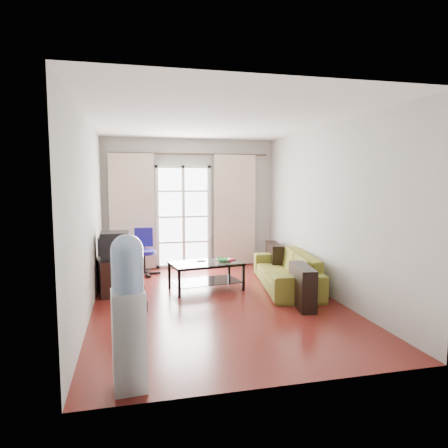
# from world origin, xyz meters

# --- Properties ---
(floor) EXTENTS (5.20, 5.20, 0.00)m
(floor) POSITION_xyz_m (0.00, 0.00, 0.00)
(floor) COLOR maroon
(floor) RESTS_ON ground
(ceiling) EXTENTS (5.20, 5.20, 0.00)m
(ceiling) POSITION_xyz_m (0.00, 0.00, 2.70)
(ceiling) COLOR white
(ceiling) RESTS_ON wall_back
(wall_back) EXTENTS (3.60, 0.02, 2.70)m
(wall_back) POSITION_xyz_m (0.00, 2.60, 1.35)
(wall_back) COLOR #B3B1AA
(wall_back) RESTS_ON floor
(wall_front) EXTENTS (3.60, 0.02, 2.70)m
(wall_front) POSITION_xyz_m (0.00, -2.60, 1.35)
(wall_front) COLOR #B3B1AA
(wall_front) RESTS_ON floor
(wall_left) EXTENTS (0.02, 5.20, 2.70)m
(wall_left) POSITION_xyz_m (-1.80, 0.00, 1.35)
(wall_left) COLOR #B3B1AA
(wall_left) RESTS_ON floor
(wall_right) EXTENTS (0.02, 5.20, 2.70)m
(wall_right) POSITION_xyz_m (1.80, 0.00, 1.35)
(wall_right) COLOR #B3B1AA
(wall_right) RESTS_ON floor
(french_door) EXTENTS (1.16, 0.06, 2.15)m
(french_door) POSITION_xyz_m (-0.15, 2.54, 1.07)
(french_door) COLOR white
(french_door) RESTS_ON wall_back
(curtain_rod) EXTENTS (3.30, 0.04, 0.04)m
(curtain_rod) POSITION_xyz_m (0.00, 2.50, 2.38)
(curtain_rod) COLOR #4C3F2D
(curtain_rod) RESTS_ON wall_back
(curtain_left) EXTENTS (0.90, 0.07, 2.35)m
(curtain_left) POSITION_xyz_m (-1.20, 2.48, 1.20)
(curtain_left) COLOR beige
(curtain_left) RESTS_ON curtain_rod
(curtain_right) EXTENTS (0.90, 0.07, 2.35)m
(curtain_right) POSITION_xyz_m (0.95, 2.48, 1.20)
(curtain_right) COLOR beige
(curtain_right) RESTS_ON curtain_rod
(radiator) EXTENTS (0.64, 0.12, 0.64)m
(radiator) POSITION_xyz_m (0.80, 2.50, 0.33)
(radiator) COLOR gray
(radiator) RESTS_ON floor
(sofa) EXTENTS (2.34, 1.47, 0.61)m
(sofa) POSITION_xyz_m (1.35, 0.52, 0.30)
(sofa) COLOR brown
(sofa) RESTS_ON floor
(coffee_table) EXTENTS (1.26, 0.84, 0.47)m
(coffee_table) POSITION_xyz_m (-0.02, 0.68, 0.30)
(coffee_table) COLOR silver
(coffee_table) RESTS_ON floor
(bowl) EXTENTS (0.36, 0.36, 0.06)m
(bowl) POSITION_xyz_m (0.26, 0.63, 0.50)
(bowl) COLOR #318732
(bowl) RESTS_ON coffee_table
(book) EXTENTS (0.42, 0.42, 0.02)m
(book) POSITION_xyz_m (0.30, 0.74, 0.48)
(book) COLOR #9C2E13
(book) RESTS_ON coffee_table
(remote) EXTENTS (0.15, 0.05, 0.02)m
(remote) POSITION_xyz_m (-0.09, 0.77, 0.48)
(remote) COLOR black
(remote) RESTS_ON coffee_table
(tv_stand) EXTENTS (0.63, 0.84, 0.56)m
(tv_stand) POSITION_xyz_m (-1.51, 0.87, 0.28)
(tv_stand) COLOR black
(tv_stand) RESTS_ON floor
(crt_tv) EXTENTS (0.50, 0.49, 0.44)m
(crt_tv) POSITION_xyz_m (-1.51, 0.88, 0.78)
(crt_tv) COLOR black
(crt_tv) RESTS_ON tv_stand
(task_chair) EXTENTS (0.63, 0.63, 0.91)m
(task_chair) POSITION_xyz_m (-0.99, 2.03, 0.27)
(task_chair) COLOR black
(task_chair) RESTS_ON floor
(water_cooler) EXTENTS (0.32, 0.31, 1.38)m
(water_cooler) POSITION_xyz_m (-1.27, -2.34, 0.72)
(water_cooler) COLOR silver
(water_cooler) RESTS_ON floor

